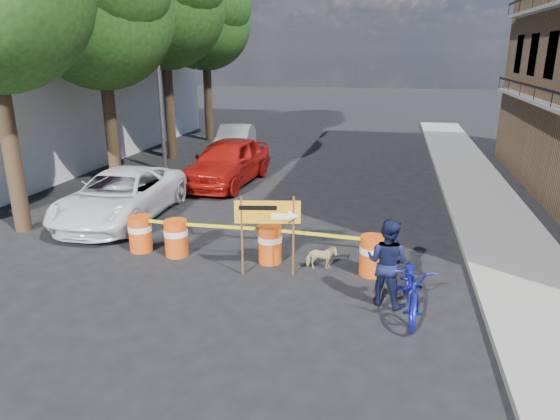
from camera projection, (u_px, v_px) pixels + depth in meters
The scene contains 18 objects.
ground at pixel (234, 284), 10.73m from camera, with size 120.00×120.00×0.00m, color black.
sidewalk_east at pixel (491, 215), 15.00m from camera, with size 2.40×40.00×0.15m, color gray.
white_building at pixel (17, 94), 21.80m from camera, with size 8.00×22.00×6.00m, color silver.
tree_mid_a at pixel (101, 13), 16.80m from camera, with size 5.25×5.00×8.68m.
tree_mid_b at pixel (164, 3), 21.23m from camera, with size 5.67×5.40×9.62m.
tree_far at pixel (206, 22), 26.03m from camera, with size 5.04×4.80×8.84m.
streetlamp at pixel (159, 62), 19.45m from camera, with size 1.25×0.18×8.00m.
barrel_far_left at pixel (140, 233), 12.41m from camera, with size 0.58×0.58×0.90m.
barrel_mid_left at pixel (176, 237), 12.12m from camera, with size 0.58×0.58×0.90m.
barrel_mid_right at pixel (270, 243), 11.73m from camera, with size 0.58×0.58×0.90m.
barrel_far_right at pixel (372, 255), 11.08m from camera, with size 0.58×0.58×0.90m.
detour_sign at pixel (276, 218), 10.76m from camera, with size 1.41×0.40×1.84m.
pedestrian at pixel (387, 262), 9.67m from camera, with size 0.86×0.67×1.76m, color black.
bicycle at pixel (414, 261), 9.27m from camera, with size 0.74×1.12×2.13m, color #161DB8.
dog at pixel (321, 258), 11.39m from camera, with size 0.31×0.69×0.58m, color tan.
suv_white at pixel (121, 196), 14.71m from camera, with size 2.38×5.16×1.43m, color white.
sedan_red at pixel (228, 161), 18.58m from camera, with size 2.01×5.00×1.70m, color #A3120D.
sedan_silver at pixel (235, 140), 24.02m from camera, with size 1.47×4.22×1.39m, color #AEB0B6.
Camera 1 is at (3.07, -9.28, 4.81)m, focal length 32.00 mm.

